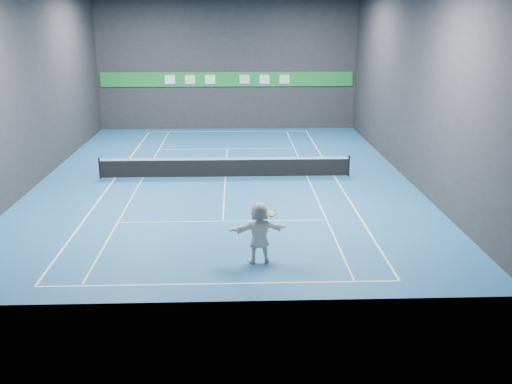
{
  "coord_description": "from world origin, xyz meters",
  "views": [
    {
      "loc": [
        0.55,
        -27.49,
        7.71
      ],
      "look_at": [
        1.27,
        -7.4,
        1.5
      ],
      "focal_mm": 40.0,
      "sensor_mm": 36.0,
      "label": 1
    }
  ],
  "objects_px": {
    "player": "(259,233)",
    "tennis_ball": "(254,177)",
    "tennis_racket": "(271,215)",
    "tennis_net": "(225,167)"
  },
  "relations": [
    {
      "from": "tennis_racket",
      "to": "tennis_ball",
      "type": "bearing_deg",
      "value": -172.75
    },
    {
      "from": "player",
      "to": "tennis_ball",
      "type": "relative_size",
      "value": 33.24
    },
    {
      "from": "tennis_ball",
      "to": "tennis_racket",
      "type": "distance_m",
      "value": 1.39
    },
    {
      "from": "tennis_ball",
      "to": "tennis_racket",
      "type": "relative_size",
      "value": 0.11
    },
    {
      "from": "player",
      "to": "tennis_ball",
      "type": "distance_m",
      "value": 1.88
    },
    {
      "from": "tennis_ball",
      "to": "tennis_racket",
      "type": "bearing_deg",
      "value": 7.25
    },
    {
      "from": "player",
      "to": "tennis_racket",
      "type": "bearing_deg",
      "value": 178.33
    },
    {
      "from": "tennis_ball",
      "to": "tennis_net",
      "type": "distance_m",
      "value": 10.65
    },
    {
      "from": "tennis_ball",
      "to": "player",
      "type": "bearing_deg",
      "value": 8.15
    },
    {
      "from": "tennis_net",
      "to": "tennis_racket",
      "type": "bearing_deg",
      "value": -80.78
    }
  ]
}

